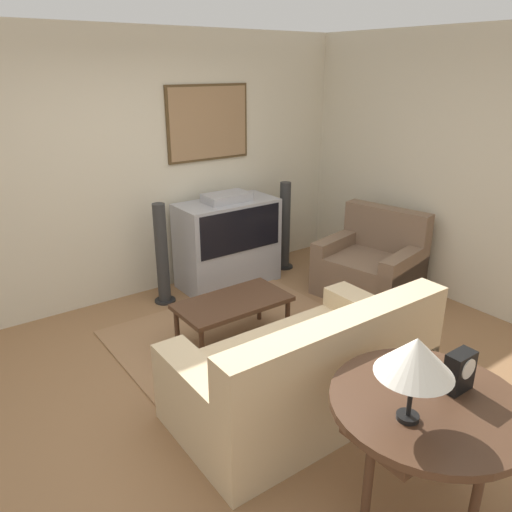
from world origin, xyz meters
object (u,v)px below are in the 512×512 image
object	(u,v)px
armchair	(371,267)
speaker_tower_left	(162,257)
couch	(306,374)
mantel_clock	(459,371)
tv	(228,242)
speaker_tower_right	(285,228)
coffee_table	(233,305)
console_table	(428,412)
table_lamp	(416,357)

from	to	relation	value
armchair	speaker_tower_left	xyz separation A→B (m)	(-1.91, 1.12, 0.20)
couch	mantel_clock	xyz separation A→B (m)	(0.11, -1.05, 0.55)
tv	couch	distance (m)	2.37
tv	speaker_tower_right	distance (m)	0.81
couch	coffee_table	size ratio (longest dim) A/B	1.85
speaker_tower_left	speaker_tower_right	size ratio (longest dim) A/B	1.00
tv	console_table	bearing A→B (deg)	-105.19
coffee_table	mantel_clock	distance (m)	2.17
table_lamp	mantel_clock	world-z (taller)	table_lamp
couch	table_lamp	distance (m)	1.34
console_table	mantel_clock	world-z (taller)	mantel_clock
console_table	armchair	bearing A→B (deg)	46.88
console_table	table_lamp	distance (m)	0.46
couch	console_table	bearing A→B (deg)	85.28
mantel_clock	speaker_tower_right	bearing A→B (deg)	65.38
couch	speaker_tower_right	bearing A→B (deg)	-125.53
speaker_tower_left	couch	bearing A→B (deg)	-89.52
mantel_clock	speaker_tower_left	bearing A→B (deg)	92.20
tv	speaker_tower_left	world-z (taller)	speaker_tower_left
mantel_clock	table_lamp	bearing A→B (deg)	179.84
speaker_tower_left	tv	bearing A→B (deg)	0.83
console_table	table_lamp	world-z (taller)	table_lamp
tv	table_lamp	world-z (taller)	table_lamp
console_table	speaker_tower_left	distance (m)	3.24
table_lamp	speaker_tower_left	size ratio (longest dim) A/B	0.42
coffee_table	mantel_clock	world-z (taller)	mantel_clock
console_table	speaker_tower_right	distance (m)	3.65
coffee_table	mantel_clock	xyz separation A→B (m)	(0.01, -2.12, 0.47)
armchair	speaker_tower_left	bearing A→B (deg)	-132.54
table_lamp	mantel_clock	size ratio (longest dim) A/B	2.03
armchair	console_table	distance (m)	2.92
table_lamp	console_table	bearing A→B (deg)	6.09
mantel_clock	speaker_tower_left	world-z (taller)	speaker_tower_left
table_lamp	tv	bearing A→B (deg)	71.63
console_table	couch	bearing A→B (deg)	84.92
tv	armchair	size ratio (longest dim) A/B	0.99
coffee_table	speaker_tower_right	world-z (taller)	speaker_tower_right
speaker_tower_right	speaker_tower_left	bearing A→B (deg)	180.00
console_table	speaker_tower_left	xyz separation A→B (m)	(0.07, 3.23, -0.17)
couch	console_table	distance (m)	1.09
armchair	table_lamp	distance (m)	3.16
coffee_table	speaker_tower_left	size ratio (longest dim) A/B	0.93
speaker_tower_right	table_lamp	bearing A→B (deg)	-120.19
speaker_tower_left	armchair	bearing A→B (deg)	-30.37
armchair	speaker_tower_right	size ratio (longest dim) A/B	1.05
armchair	tv	bearing A→B (deg)	-147.95
speaker_tower_right	coffee_table	bearing A→B (deg)	-142.92
armchair	speaker_tower_left	size ratio (longest dim) A/B	1.05
coffee_table	speaker_tower_right	size ratio (longest dim) A/B	0.93
couch	mantel_clock	bearing A→B (deg)	96.18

